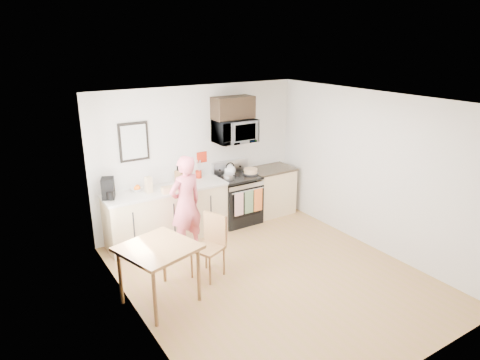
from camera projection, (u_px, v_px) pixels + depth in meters
floor at (272, 276)px, 6.38m from camera, size 4.60×4.60×0.00m
back_wall at (199, 157)px, 7.81m from camera, size 4.00×0.04×2.60m
front_wall at (418, 264)px, 4.12m from camera, size 4.00×0.04×2.60m
left_wall at (136, 227)px, 4.95m from camera, size 0.04×4.60×2.60m
right_wall at (373, 172)px, 6.98m from camera, size 0.04×4.60×2.60m
ceiling at (277, 101)px, 5.55m from camera, size 4.00×4.60×0.04m
window at (116, 186)px, 5.53m from camera, size 0.06×1.40×1.50m
cabinet_left at (167, 215)px, 7.43m from camera, size 2.10×0.60×0.90m
countertop_left at (166, 190)px, 7.28m from camera, size 2.14×0.64×0.04m
cabinet_right at (271, 192)px, 8.56m from camera, size 0.84×0.60×0.90m
countertop_right at (271, 169)px, 8.41m from camera, size 0.88×0.64×0.04m
range at (238, 200)px, 8.14m from camera, size 0.76×0.70×1.16m
microwave at (234, 131)px, 7.81m from camera, size 0.76×0.51×0.42m
upper_cabinet at (233, 108)px, 7.71m from camera, size 0.76×0.35×0.40m
wall_art at (134, 142)px, 7.03m from camera, size 0.50×0.04×0.65m
wall_trivet at (202, 157)px, 7.82m from camera, size 0.20×0.02×0.20m
person at (186, 204)px, 6.93m from camera, size 0.65×0.49×1.63m
dining_table at (158, 253)px, 5.53m from camera, size 0.95×0.95×0.82m
chair at (213, 236)px, 6.29m from camera, size 0.56×0.53×0.94m
knife_block at (179, 176)px, 7.60m from camera, size 0.15×0.16×0.20m
utensil_crock at (199, 171)px, 7.78m from camera, size 0.11×0.11×0.33m
fruit_bowl at (136, 189)px, 7.15m from camera, size 0.25×0.25×0.10m
milk_carton at (149, 185)px, 7.06m from camera, size 0.11×0.11×0.27m
coffee_maker at (108, 189)px, 6.78m from camera, size 0.26×0.31×0.34m
bread_bag at (170, 189)px, 7.08m from camera, size 0.29×0.15×0.10m
cake at (251, 171)px, 8.09m from camera, size 0.31×0.31×0.10m
kettle at (230, 170)px, 7.96m from camera, size 0.21×0.21×0.26m
pot at (229, 177)px, 7.78m from camera, size 0.20×0.34×0.10m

